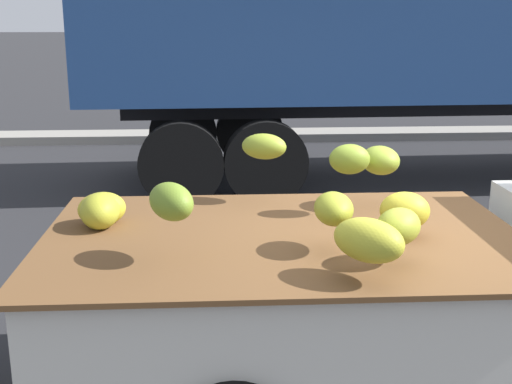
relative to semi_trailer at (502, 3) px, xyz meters
name	(u,v)px	position (x,y,z in m)	size (l,w,h in m)	color
ground	(452,369)	(-2.54, -5.58, -2.54)	(220.00, 220.00, 0.00)	#28282B
curb_strip	(296,135)	(-2.54, 3.29, -2.46)	(80.00, 0.80, 0.16)	gray
semi_trailer	(502,3)	(0.00, 0.00, 0.00)	(12.08, 2.96, 3.95)	navy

